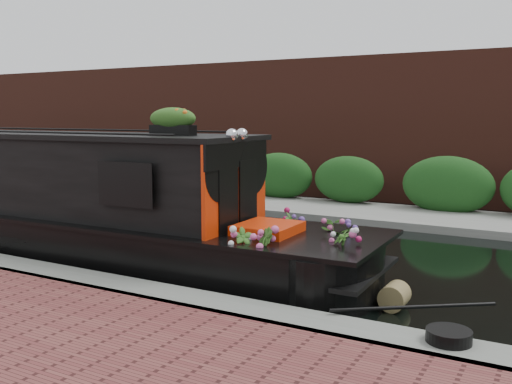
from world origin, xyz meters
The scene contains 8 objects.
ground centered at (0.00, 0.00, 0.00)m, with size 80.00×80.00×0.00m, color black.
near_bank_coping centered at (0.00, -3.30, 0.00)m, with size 40.00×0.60×0.50m, color slate.
far_bank_path centered at (0.00, 4.20, 0.00)m, with size 40.00×2.40×0.34m, color gray.
far_hedge centered at (0.00, 5.10, 0.00)m, with size 40.00×1.10×2.80m, color #194517.
far_brick_wall centered at (0.00, 7.20, 0.00)m, with size 40.00×1.00×8.00m, color #50241B.
narrowboat centered at (-3.14, -1.83, 0.80)m, with size 11.45×2.22×2.69m.
rope_fender centered at (3.05, -1.83, 0.16)m, with size 0.32×0.32×0.37m, color olive.
coiled_mooring_rope centered at (3.95, -3.20, 0.31)m, with size 0.43×0.43×0.12m, color black.
Camera 1 is at (4.88, -8.55, 2.36)m, focal length 40.00 mm.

